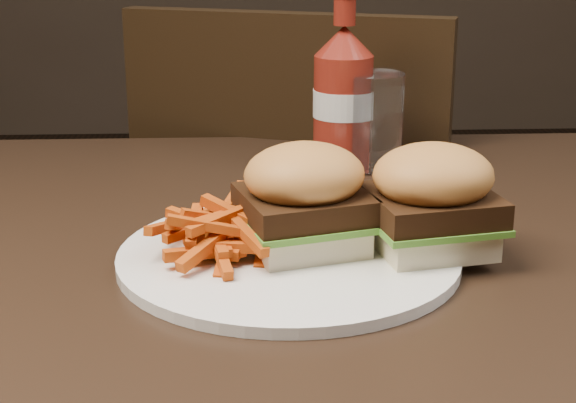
{
  "coord_description": "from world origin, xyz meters",
  "views": [
    {
      "loc": [
        -0.1,
        -0.71,
        1.03
      ],
      "look_at": [
        -0.06,
        -0.02,
        0.8
      ],
      "focal_mm": 55.0,
      "sensor_mm": 36.0,
      "label": 1
    }
  ],
  "objects_px": {
    "chair_far": "(320,300)",
    "ketchup_bottle": "(343,114)",
    "tumbler": "(373,120)",
    "plate": "(289,256)",
    "dining_table": "(357,269)"
  },
  "relations": [
    {
      "from": "chair_far",
      "to": "ketchup_bottle",
      "type": "xyz_separation_m",
      "value": [
        -0.01,
        -0.33,
        0.38
      ]
    },
    {
      "from": "ketchup_bottle",
      "to": "tumbler",
      "type": "relative_size",
      "value": 1.25
    },
    {
      "from": "plate",
      "to": "tumbler",
      "type": "xyz_separation_m",
      "value": [
        0.11,
        0.28,
        0.05
      ]
    },
    {
      "from": "ketchup_bottle",
      "to": "tumbler",
      "type": "xyz_separation_m",
      "value": [
        0.03,
        -0.01,
        -0.01
      ]
    },
    {
      "from": "dining_table",
      "to": "plate",
      "type": "height_order",
      "value": "plate"
    },
    {
      "from": "dining_table",
      "to": "chair_far",
      "type": "distance_m",
      "value": 0.66
    },
    {
      "from": "chair_far",
      "to": "tumbler",
      "type": "bearing_deg",
      "value": 113.94
    },
    {
      "from": "dining_table",
      "to": "ketchup_bottle",
      "type": "xyz_separation_m",
      "value": [
        0.01,
        0.26,
        0.08
      ]
    },
    {
      "from": "plate",
      "to": "dining_table",
      "type": "bearing_deg",
      "value": 25.36
    },
    {
      "from": "ketchup_bottle",
      "to": "tumbler",
      "type": "distance_m",
      "value": 0.04
    },
    {
      "from": "plate",
      "to": "ketchup_bottle",
      "type": "xyz_separation_m",
      "value": [
        0.08,
        0.29,
        0.06
      ]
    },
    {
      "from": "dining_table",
      "to": "plate",
      "type": "bearing_deg",
      "value": -154.64
    },
    {
      "from": "dining_table",
      "to": "tumbler",
      "type": "xyz_separation_m",
      "value": [
        0.05,
        0.25,
        0.08
      ]
    },
    {
      "from": "plate",
      "to": "chair_far",
      "type": "bearing_deg",
      "value": 82.48
    },
    {
      "from": "ketchup_bottle",
      "to": "tumbler",
      "type": "bearing_deg",
      "value": -17.45
    }
  ]
}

